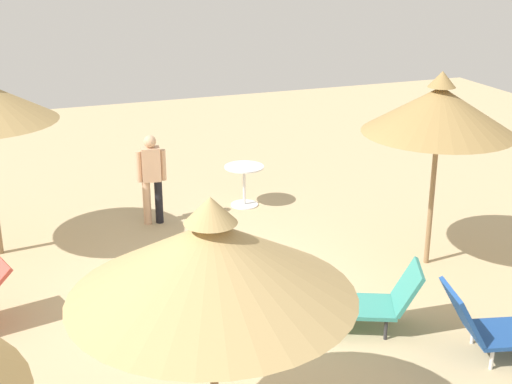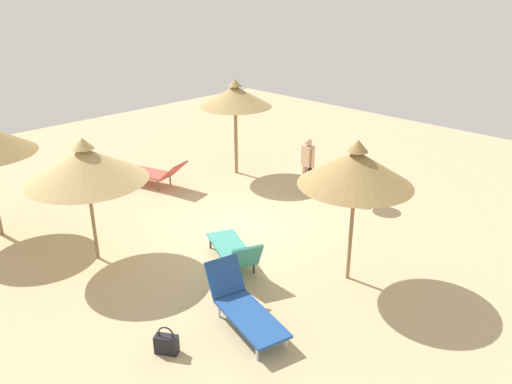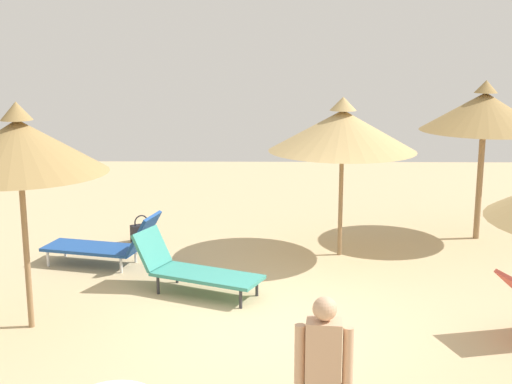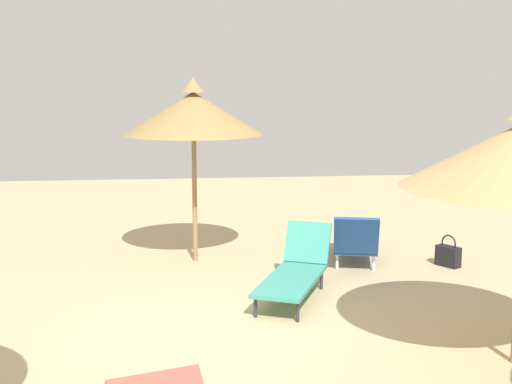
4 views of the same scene
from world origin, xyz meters
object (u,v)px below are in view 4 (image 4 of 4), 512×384
(parasol_umbrella_far_left, at_px, (193,113))
(handbag, at_px, (448,255))
(lounge_chair_near_left, at_px, (295,270))
(lounge_chair_far_right, at_px, (355,241))

(parasol_umbrella_far_left, height_order, handbag, parasol_umbrella_far_left)
(handbag, bearing_deg, parasol_umbrella_far_left, -10.94)
(lounge_chair_near_left, height_order, handbag, lounge_chair_near_left)
(parasol_umbrella_far_left, height_order, lounge_chair_near_left, parasol_umbrella_far_left)
(parasol_umbrella_far_left, distance_m, lounge_chair_near_left, 3.00)
(parasol_umbrella_far_left, xyz_separation_m, lounge_chair_near_left, (-1.26, 1.90, -1.94))
(parasol_umbrella_far_left, xyz_separation_m, handbag, (-3.80, 0.74, -2.13))
(handbag, bearing_deg, lounge_chair_far_right, -12.73)
(lounge_chair_far_right, xyz_separation_m, lounge_chair_near_left, (1.18, 1.48, -0.00))
(handbag, bearing_deg, lounge_chair_near_left, 24.65)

